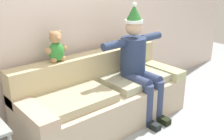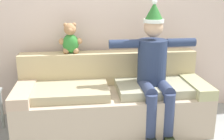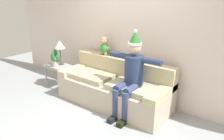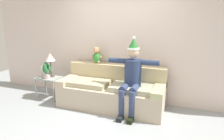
{
  "view_description": "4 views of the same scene",
  "coord_description": "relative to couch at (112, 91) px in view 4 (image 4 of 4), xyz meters",
  "views": [
    {
      "loc": [
        -2.03,
        -1.56,
        1.94
      ],
      "look_at": [
        -0.02,
        0.8,
        0.8
      ],
      "focal_mm": 44.32,
      "sensor_mm": 36.0,
      "label": 1
    },
    {
      "loc": [
        -0.38,
        -2.12,
        1.65
      ],
      "look_at": [
        -0.0,
        0.92,
        0.75
      ],
      "focal_mm": 44.24,
      "sensor_mm": 36.0,
      "label": 2
    },
    {
      "loc": [
        2.38,
        -2.19,
        2.11
      ],
      "look_at": [
        0.04,
        0.88,
        0.76
      ],
      "focal_mm": 35.27,
      "sensor_mm": 36.0,
      "label": 3
    },
    {
      "loc": [
        1.4,
        -2.72,
        1.8
      ],
      "look_at": [
        0.05,
        0.89,
        0.85
      ],
      "focal_mm": 31.01,
      "sensor_mm": 36.0,
      "label": 4
    }
  ],
  "objects": [
    {
      "name": "ground_plane",
      "position": [
        0.0,
        -1.02,
        -0.34
      ],
      "size": [
        10.0,
        10.0,
        0.0
      ],
      "primitive_type": "plane",
      "color": "#959CA1"
    },
    {
      "name": "back_wall",
      "position": [
        0.0,
        0.53,
        1.01
      ],
      "size": [
        7.0,
        0.1,
        2.7
      ],
      "primitive_type": "cube",
      "color": "beige",
      "rests_on": "ground_plane"
    },
    {
      "name": "couch",
      "position": [
        0.0,
        0.0,
        0.0
      ],
      "size": [
        2.25,
        0.89,
        0.88
      ],
      "color": "#BDAB94",
      "rests_on": "ground_plane"
    },
    {
      "name": "person_seated",
      "position": [
        0.48,
        -0.17,
        0.45
      ],
      "size": [
        1.02,
        0.77,
        1.55
      ],
      "color": "navy",
      "rests_on": "ground_plane"
    },
    {
      "name": "teddy_bear",
      "position": [
        -0.48,
        0.27,
        0.71
      ],
      "size": [
        0.29,
        0.17,
        0.38
      ],
      "color": "#328937",
      "rests_on": "couch"
    },
    {
      "name": "side_table",
      "position": [
        -1.59,
        -0.1,
        0.1
      ],
      "size": [
        0.57,
        0.41,
        0.52
      ],
      "color": "#96A19E",
      "rests_on": "ground_plane"
    },
    {
      "name": "table_lamp",
      "position": [
        -1.56,
        -0.02,
        0.63
      ],
      "size": [
        0.24,
        0.24,
        0.57
      ],
      "color": "#4F433A",
      "rests_on": "side_table"
    },
    {
      "name": "potted_plant",
      "position": [
        -1.55,
        -0.18,
        0.37
      ],
      "size": [
        0.28,
        0.26,
        0.4
      ],
      "color": "#C1A9A7",
      "rests_on": "side_table"
    },
    {
      "name": "candle_tall",
      "position": [
        -1.74,
        -0.12,
        0.35
      ],
      "size": [
        0.04,
        0.04,
        0.26
      ],
      "color": "beige",
      "rests_on": "side_table"
    }
  ]
}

